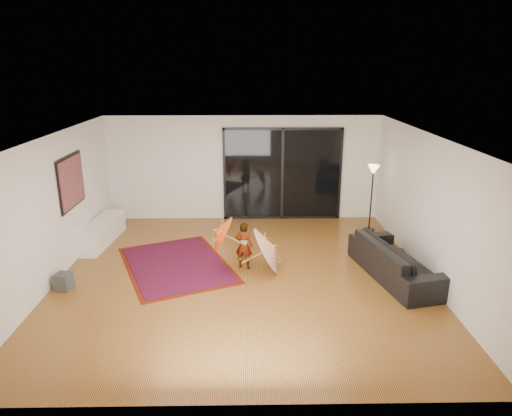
{
  "coord_description": "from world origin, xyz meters",
  "views": [
    {
      "loc": [
        0.12,
        -8.02,
        3.93
      ],
      "look_at": [
        0.27,
        0.9,
        1.1
      ],
      "focal_mm": 32.0,
      "sensor_mm": 36.0,
      "label": 1
    }
  ],
  "objects_px": {
    "media_console": "(101,232)",
    "child": "(244,245)",
    "sofa": "(397,260)",
    "ottoman": "(389,263)"
  },
  "relations": [
    {
      "from": "media_console",
      "to": "ottoman",
      "type": "distance_m",
      "value": 6.36
    },
    {
      "from": "ottoman",
      "to": "child",
      "type": "bearing_deg",
      "value": 175.18
    },
    {
      "from": "child",
      "to": "media_console",
      "type": "bearing_deg",
      "value": -5.81
    },
    {
      "from": "sofa",
      "to": "ottoman",
      "type": "height_order",
      "value": "sofa"
    },
    {
      "from": "media_console",
      "to": "ottoman",
      "type": "relative_size",
      "value": 2.79
    },
    {
      "from": "sofa",
      "to": "child",
      "type": "relative_size",
      "value": 2.46
    },
    {
      "from": "media_console",
      "to": "ottoman",
      "type": "height_order",
      "value": "media_console"
    },
    {
      "from": "sofa",
      "to": "child",
      "type": "height_order",
      "value": "child"
    },
    {
      "from": "sofa",
      "to": "ottoman",
      "type": "bearing_deg",
      "value": 4.99
    },
    {
      "from": "media_console",
      "to": "child",
      "type": "height_order",
      "value": "child"
    }
  ]
}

